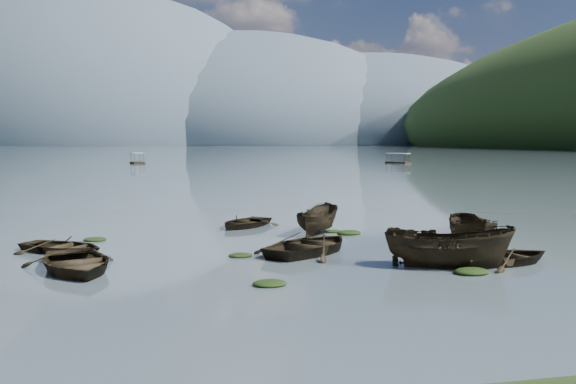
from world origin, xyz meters
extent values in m
plane|color=#526167|center=(0.00, 0.00, 0.00)|extent=(2400.00, 2400.00, 0.00)
ellipsoid|color=#475666|center=(-60.00, 900.00, 0.00)|extent=(520.00, 520.00, 340.00)
ellipsoid|color=#475666|center=(140.00, 900.00, 0.00)|extent=(520.00, 520.00, 260.00)
ellipsoid|color=#475666|center=(320.00, 900.00, 0.00)|extent=(520.00, 520.00, 220.00)
imported|color=black|center=(-10.11, 2.68, 0.00)|extent=(4.65, 5.66, 1.02)
imported|color=black|center=(-0.73, 4.50, 0.00)|extent=(6.18, 6.04, 1.05)
imported|color=black|center=(3.44, 0.17, 0.00)|extent=(5.07, 3.64, 1.84)
imported|color=black|center=(5.43, 4.33, 0.00)|extent=(4.28, 5.13, 0.91)
imported|color=black|center=(5.93, 0.53, 0.00)|extent=(4.79, 3.77, 0.90)
imported|color=black|center=(6.43, 3.77, 0.00)|extent=(2.94, 4.86, 1.76)
imported|color=black|center=(-11.06, 7.10, 0.00)|extent=(4.96, 4.73, 0.84)
imported|color=black|center=(-2.17, 13.33, 0.00)|extent=(4.89, 5.02, 0.85)
imported|color=black|center=(1.08, 9.98, 0.00)|extent=(3.68, 4.43, 1.64)
ellipsoid|color=black|center=(-3.65, -1.17, 0.00)|extent=(1.13, 0.93, 0.25)
ellipsoid|color=black|center=(-3.78, 4.27, 0.00)|extent=(0.99, 0.79, 0.22)
ellipsoid|color=black|center=(3.77, -0.98, 0.00)|extent=(1.28, 1.02, 0.28)
ellipsoid|color=black|center=(1.99, 10.24, 0.00)|extent=(0.87, 0.73, 0.19)
ellipsoid|color=black|center=(-9.92, 10.03, 0.00)|extent=(1.08, 0.87, 0.23)
ellipsoid|color=black|center=(1.71, 12.35, 0.00)|extent=(0.95, 0.79, 0.20)
ellipsoid|color=black|center=(2.57, 9.31, 0.00)|extent=(1.25, 1.00, 0.27)
camera|label=1|loc=(-7.71, -21.56, 4.74)|focal=40.00mm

